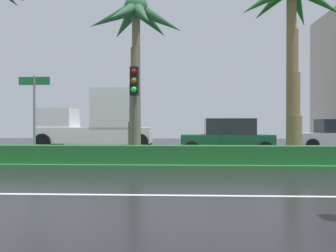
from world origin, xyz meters
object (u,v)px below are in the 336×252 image
Objects in this scene: palm_tree_centre at (136,31)px; traffic_signal_median_right at (134,95)px; street_name_sign at (34,106)px; box_truck_lead at (97,122)px; car_in_traffic_second at (227,137)px; palm_tree_centre_right at (292,18)px.

palm_tree_centre is 2.96m from traffic_signal_median_right.
box_truck_lead reaches higher than street_name_sign.
box_truck_lead is 7.90m from car_in_traffic_second.
palm_tree_centre reaches higher than traffic_signal_median_right.
street_name_sign reaches higher than car_in_traffic_second.
street_name_sign is (-9.33, -1.58, -3.43)m from palm_tree_centre_right.
car_in_traffic_second is at bearing 42.24° from palm_tree_centre.
palm_tree_centre_right is 10.07m from street_name_sign.
palm_tree_centre is 0.97× the size of box_truck_lead.
box_truck_lead is at bearing 114.39° from palm_tree_centre.
car_in_traffic_second is (7.27, 4.90, -1.25)m from street_name_sign.
palm_tree_centre_right is 12.04m from box_truck_lead.
palm_tree_centre_right is at bearing 121.85° from car_in_traffic_second.
box_truck_lead is (-9.13, 6.78, -3.96)m from palm_tree_centre_right.
palm_tree_centre is 2.07× the size of street_name_sign.
box_truck_lead is at bearing -26.05° from car_in_traffic_second.
street_name_sign is at bearing 178.70° from traffic_signal_median_right.
traffic_signal_median_right is 3.54m from street_name_sign.
palm_tree_centre_right is at bearing 143.42° from box_truck_lead.
car_in_traffic_second is (-2.06, 3.32, -4.68)m from palm_tree_centre_right.
palm_tree_centre is 1.86× the size of traffic_signal_median_right.
car_in_traffic_second is at bearing 34.00° from street_name_sign.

